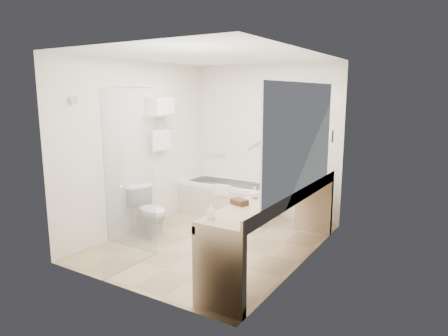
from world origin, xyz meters
The scene contains 25 objects.
floor centered at (0.00, 0.00, 0.00)m, with size 3.20×3.20×0.00m, color tan.
ceiling centered at (0.00, 0.00, 2.50)m, with size 2.60×3.20×0.10m, color white.
wall_back centered at (0.00, 1.60, 1.25)m, with size 2.60×0.10×2.50m, color silver.
wall_front centered at (0.00, -1.60, 1.25)m, with size 2.60×0.10×2.50m, color silver.
wall_left centered at (-1.30, 0.00, 1.25)m, with size 0.10×3.20×2.50m, color silver.
wall_right centered at (1.30, 0.00, 1.25)m, with size 0.10×3.20×2.50m, color silver.
bathtub centered at (-0.50, 1.24, 0.28)m, with size 1.60×0.73×0.59m.
grab_bar_short centered at (-0.95, 1.56, 0.95)m, with size 0.03×0.03×0.40m, color silver.
grab_bar_long centered at (-0.05, 1.56, 1.25)m, with size 0.03×0.03×0.60m, color silver.
shower_enclosure centered at (-0.63, -0.93, 1.07)m, with size 0.96×0.91×2.11m.
towel_shelf centered at (-1.17, 0.35, 1.75)m, with size 0.24×0.55×0.81m.
vanity_counter centered at (1.02, -0.15, 0.64)m, with size 0.55×2.70×0.95m.
sink centered at (1.05, 0.25, 0.82)m, with size 0.40×0.52×0.14m, color white.
faucet centered at (1.20, 0.25, 0.93)m, with size 0.03×0.03×0.14m, color silver.
mirror centered at (1.29, -0.15, 1.55)m, with size 0.02×2.00×1.20m, color #ACB1B8.
hairdryer_unit centered at (1.25, 1.05, 1.45)m, with size 0.08×0.10×0.18m, color silver.
toilet centered at (-0.95, -0.23, 0.35)m, with size 0.40×0.71×0.69m, color white.
amenity_basket centered at (0.84, -0.75, 0.88)m, with size 0.18×0.12×0.06m, color #3E2A16.
soap_bottle_a centered at (0.85, -1.32, 0.88)m, with size 0.06×0.14×0.06m, color silver.
soap_bottle_b centered at (0.86, -0.42, 0.90)m, with size 0.10×0.13×0.10m, color silver.
water_bottle_left centered at (1.08, 0.47, 0.94)m, with size 0.06×0.06×0.19m.
water_bottle_mid centered at (0.93, 1.07, 0.94)m, with size 0.06×0.06×0.20m.
water_bottle_right centered at (1.00, 0.59, 0.93)m, with size 0.05×0.05×0.18m.
drinking_glass_near centered at (1.01, 0.62, 0.90)m, with size 0.07×0.07×0.10m, color silver.
drinking_glass_far centered at (0.95, 0.25, 0.90)m, with size 0.07×0.07×0.10m, color silver.
Camera 1 is at (2.88, -4.38, 2.03)m, focal length 32.00 mm.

